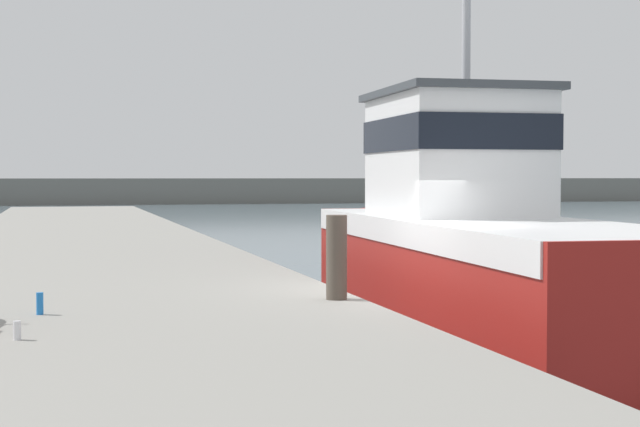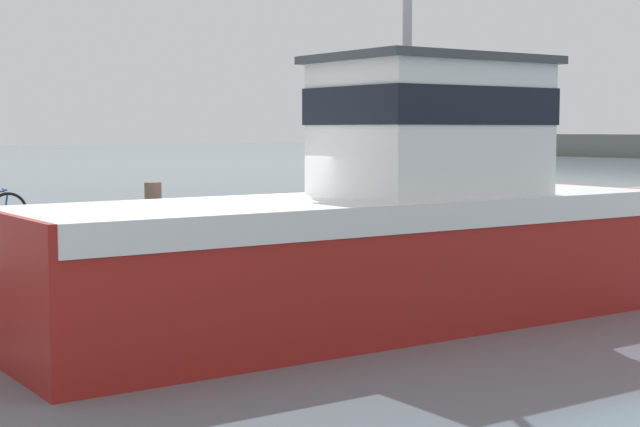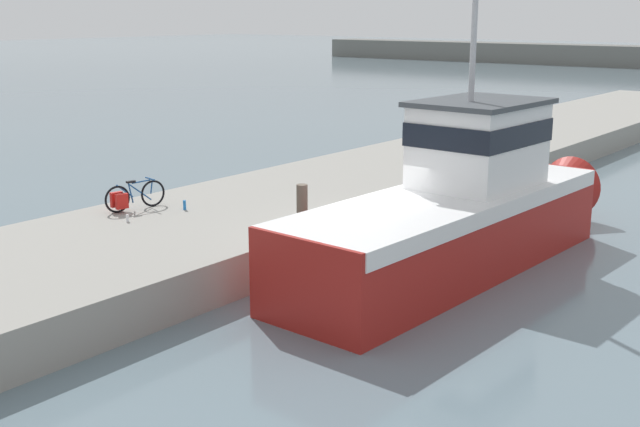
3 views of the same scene
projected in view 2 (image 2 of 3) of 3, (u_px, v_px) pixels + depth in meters
ground_plane at (226, 320)px, 14.92m from camera, size 320.00×320.00×0.00m
dock_pier at (114, 260)px, 18.04m from camera, size 6.17×80.00×0.99m
fishing_boat_main at (398, 225)px, 14.61m from camera, size 3.31×12.21×10.14m
mooring_post at (153, 216)px, 15.41m from camera, size 0.27×0.27×1.07m
water_bottle_by_bike at (40, 226)px, 18.05m from camera, size 0.08×0.08×0.25m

